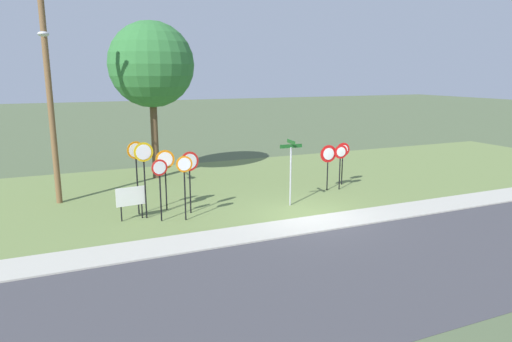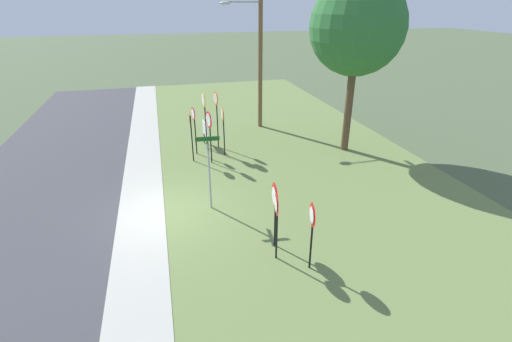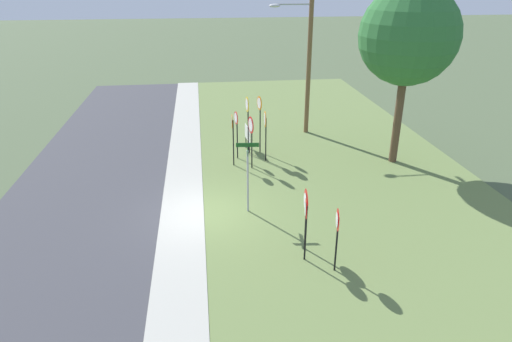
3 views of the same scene
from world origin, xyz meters
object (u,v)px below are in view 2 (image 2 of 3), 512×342
(yield_sign_near_left, at_px, (276,212))
(stop_sign_near_right, at_px, (223,120))
(stop_sign_far_right, at_px, (216,108))
(street_name_post, at_px, (209,167))
(stop_sign_far_left, at_px, (190,126))
(notice_board, at_px, (205,130))
(stop_sign_center_tall, at_px, (194,121))
(oak_tree_left, at_px, (357,28))
(stop_sign_near_left, at_px, (209,126))
(utility_pole, at_px, (258,37))
(yield_sign_far_left, at_px, (274,201))
(yield_sign_near_right, at_px, (312,222))
(stop_sign_far_center, at_px, (204,109))

(yield_sign_near_left, bearing_deg, stop_sign_near_right, -171.29)
(stop_sign_far_right, xyz_separation_m, street_name_post, (5.95, -1.24, -0.42))
(stop_sign_far_left, relative_size, notice_board, 1.95)
(stop_sign_center_tall, bearing_deg, oak_tree_left, 70.38)
(stop_sign_center_tall, xyz_separation_m, oak_tree_left, (1.30, 7.31, 4.11))
(stop_sign_far_right, height_order, street_name_post, stop_sign_far_right)
(stop_sign_far_right, relative_size, street_name_post, 1.05)
(stop_sign_near_right, distance_m, stop_sign_center_tall, 1.39)
(stop_sign_far_right, bearing_deg, oak_tree_left, 61.77)
(stop_sign_near_left, distance_m, stop_sign_near_right, 1.08)
(stop_sign_near_right, bearing_deg, stop_sign_far_left, -73.80)
(stop_sign_far_left, relative_size, stop_sign_center_tall, 1.05)
(street_name_post, xyz_separation_m, utility_pole, (-8.76, 4.11, 3.42))
(stop_sign_center_tall, relative_size, utility_pole, 0.25)
(stop_sign_near_right, relative_size, street_name_post, 0.89)
(stop_sign_near_right, height_order, yield_sign_far_left, stop_sign_near_right)
(notice_board, bearing_deg, stop_sign_center_tall, -39.09)
(stop_sign_far_right, bearing_deg, stop_sign_center_tall, -72.85)
(stop_sign_near_left, bearing_deg, stop_sign_far_left, -127.85)
(street_name_post, bearing_deg, stop_sign_center_tall, -175.20)
(oak_tree_left, bearing_deg, stop_sign_near_right, -97.66)
(stop_sign_near_right, xyz_separation_m, yield_sign_far_left, (7.59, 0.15, -0.20))
(stop_sign_far_right, distance_m, yield_sign_near_right, 10.01)
(stop_sign_far_left, height_order, yield_sign_near_left, stop_sign_far_left)
(yield_sign_near_right, bearing_deg, stop_sign_far_left, -154.42)
(yield_sign_near_right, relative_size, yield_sign_far_left, 0.97)
(stop_sign_near_right, distance_m, street_name_post, 5.02)
(stop_sign_near_right, distance_m, yield_sign_near_right, 8.88)
(stop_sign_near_left, xyz_separation_m, stop_sign_far_center, (-1.71, 0.03, 0.33))
(yield_sign_near_left, height_order, street_name_post, street_name_post)
(stop_sign_far_left, distance_m, stop_sign_center_tall, 0.89)
(yield_sign_far_left, bearing_deg, yield_sign_near_left, -8.50)
(stop_sign_near_left, xyz_separation_m, oak_tree_left, (0.04, 6.77, 3.98))
(stop_sign_far_center, relative_size, utility_pole, 0.31)
(stop_sign_near_left, bearing_deg, yield_sign_near_right, 0.62)
(stop_sign_near_right, height_order, utility_pole, utility_pole)
(yield_sign_near_left, xyz_separation_m, yield_sign_far_left, (-0.58, 0.13, 0.01))
(yield_sign_far_left, xyz_separation_m, street_name_post, (-2.76, -1.50, 0.06))
(yield_sign_far_left, bearing_deg, notice_board, -170.48)
(stop_sign_near_right, height_order, street_name_post, street_name_post)
(stop_sign_near_right, height_order, yield_sign_near_right, stop_sign_near_right)
(yield_sign_far_left, bearing_deg, utility_pole, 171.59)
(stop_sign_far_center, bearing_deg, stop_sign_near_left, -5.58)
(yield_sign_near_right, bearing_deg, oak_tree_left, 157.10)
(yield_sign_near_left, bearing_deg, stop_sign_center_tall, -162.80)
(stop_sign_far_right, height_order, yield_sign_near_right, stop_sign_far_right)
(stop_sign_far_right, bearing_deg, yield_sign_near_left, -9.97)
(stop_sign_near_right, relative_size, stop_sign_far_left, 1.00)
(stop_sign_near_right, distance_m, oak_tree_left, 7.26)
(yield_sign_near_left, relative_size, oak_tree_left, 0.27)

